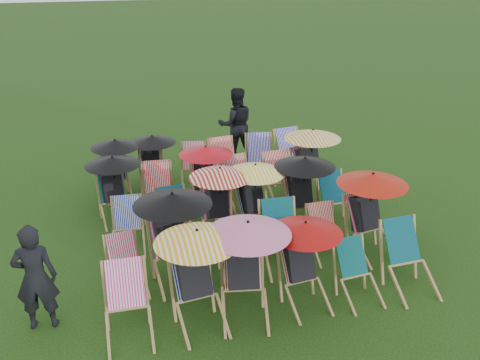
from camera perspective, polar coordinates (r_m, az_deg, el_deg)
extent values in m
plane|color=black|center=(9.79, -0.38, -5.95)|extent=(100.00, 100.00, 0.00)
cube|color=#F430A3|center=(7.49, -12.15, -10.75)|extent=(0.51, 0.38, 0.59)
cube|color=#070893|center=(7.53, -5.15, -9.89)|extent=(0.56, 0.44, 0.61)
cube|color=black|center=(7.49, -5.03, -10.10)|extent=(0.48, 0.49, 0.64)
sphere|color=tan|center=(7.40, -5.38, -7.52)|extent=(0.22, 0.22, 0.22)
cylinder|color=black|center=(7.32, -4.52, -8.34)|extent=(0.03, 0.03, 0.75)
cone|color=#FCAC0D|center=(7.15, -4.61, -6.02)|extent=(1.17, 1.17, 0.18)
cube|color=red|center=(7.66, 0.27, -9.00)|extent=(0.58, 0.47, 0.62)
cube|color=black|center=(7.62, 0.31, -9.23)|extent=(0.51, 0.52, 0.65)
sphere|color=tan|center=(7.54, 0.24, -6.59)|extent=(0.23, 0.23, 0.23)
cylinder|color=black|center=(7.44, 0.85, -7.52)|extent=(0.03, 0.03, 0.76)
cone|color=pink|center=(7.26, 0.86, -5.16)|extent=(1.20, 1.20, 0.18)
cube|color=red|center=(7.95, 6.12, -8.47)|extent=(0.51, 0.40, 0.56)
cube|color=black|center=(7.91, 6.28, -8.65)|extent=(0.43, 0.45, 0.58)
sphere|color=tan|center=(7.83, 6.04, -6.39)|extent=(0.20, 0.20, 0.20)
cylinder|color=black|center=(7.77, 6.88, -7.08)|extent=(0.03, 0.03, 0.68)
cone|color=#A40B09|center=(7.62, 6.99, -5.06)|extent=(1.07, 1.07, 0.17)
cube|color=#096021|center=(8.22, 11.81, -8.00)|extent=(0.47, 0.36, 0.52)
cube|color=#09622A|center=(8.61, 16.85, -6.15)|extent=(0.54, 0.41, 0.63)
cube|color=#F0306C|center=(8.43, -12.45, -7.37)|extent=(0.47, 0.37, 0.51)
cube|color=#DC2C82|center=(8.48, -7.62, -5.74)|extent=(0.57, 0.45, 0.63)
cube|color=black|center=(8.44, -7.52, -5.91)|extent=(0.49, 0.50, 0.66)
sphere|color=tan|center=(8.37, -7.84, -3.50)|extent=(0.23, 0.23, 0.23)
cylinder|color=black|center=(8.28, -7.11, -4.22)|extent=(0.03, 0.03, 0.77)
cone|color=black|center=(8.12, -7.23, -2.02)|extent=(1.21, 1.21, 0.19)
cube|color=#D82B6A|center=(8.65, -0.77, -5.87)|extent=(0.44, 0.34, 0.51)
cube|color=#095E2D|center=(8.85, 4.15, -4.22)|extent=(0.55, 0.42, 0.63)
cube|color=red|center=(9.23, 8.71, -4.13)|extent=(0.44, 0.32, 0.51)
cube|color=#CB2858|center=(9.39, 12.94, -3.24)|extent=(0.57, 0.46, 0.61)
cube|color=black|center=(9.35, 13.14, -3.38)|extent=(0.50, 0.51, 0.64)
sphere|color=tan|center=(9.28, 12.93, -1.25)|extent=(0.23, 0.23, 0.23)
cylinder|color=black|center=(9.24, 13.77, -1.83)|extent=(0.03, 0.03, 0.75)
cone|color=#AE1B09|center=(9.10, 13.98, 0.12)|extent=(1.18, 1.18, 0.18)
cube|color=#0823A8|center=(9.51, -11.97, -3.38)|extent=(0.47, 0.36, 0.53)
cube|color=#096033|center=(9.56, -7.32, -2.56)|extent=(0.52, 0.40, 0.58)
cube|color=#FD32A6|center=(9.63, -2.51, -2.24)|extent=(0.51, 0.40, 0.57)
cube|color=black|center=(9.59, -2.48, -2.37)|extent=(0.44, 0.45, 0.60)
sphere|color=tan|center=(9.54, -2.58, -0.41)|extent=(0.21, 0.21, 0.21)
cylinder|color=black|center=(9.44, -2.11, -1.01)|extent=(0.03, 0.03, 0.70)
cone|color=#B91F09|center=(9.32, -2.14, 0.78)|extent=(1.10, 1.10, 0.17)
cube|color=#072BA1|center=(9.81, 1.07, -1.78)|extent=(0.52, 0.42, 0.56)
cube|color=black|center=(9.78, 1.19, -1.89)|extent=(0.45, 0.46, 0.59)
sphere|color=tan|center=(9.73, 0.96, -0.03)|extent=(0.21, 0.21, 0.21)
cylinder|color=black|center=(9.66, 1.62, -0.54)|extent=(0.03, 0.03, 0.69)
cone|color=yellow|center=(9.54, 1.64, 1.19)|extent=(1.08, 1.08, 0.17)
cube|color=red|center=(10.06, 6.28, -1.10)|extent=(0.50, 0.37, 0.58)
cube|color=black|center=(10.02, 6.37, -1.22)|extent=(0.42, 0.43, 0.61)
sphere|color=tan|center=(9.98, 6.25, 0.69)|extent=(0.21, 0.21, 0.21)
cylinder|color=black|center=(9.90, 6.85, 0.14)|extent=(0.03, 0.03, 0.71)
cone|color=black|center=(9.77, 6.95, 1.90)|extent=(1.12, 1.12, 0.17)
cube|color=#095F30|center=(10.32, 9.76, -0.74)|extent=(0.51, 0.40, 0.57)
cube|color=#0A6E3F|center=(10.56, -13.55, -0.69)|extent=(0.50, 0.39, 0.54)
cube|color=black|center=(10.51, -13.51, -0.79)|extent=(0.43, 0.44, 0.57)
sphere|color=tan|center=(10.49, -13.75, 0.90)|extent=(0.20, 0.20, 0.20)
cylinder|color=black|center=(10.39, -13.29, 0.44)|extent=(0.03, 0.03, 0.67)
cone|color=black|center=(10.28, -13.45, 2.01)|extent=(1.05, 1.05, 0.16)
cube|color=red|center=(10.65, -8.83, 0.29)|extent=(0.53, 0.41, 0.60)
cube|color=red|center=(10.77, -3.89, 0.49)|extent=(0.52, 0.43, 0.55)
cube|color=black|center=(10.73, -3.89, 0.39)|extent=(0.46, 0.47, 0.58)
sphere|color=tan|center=(10.70, -3.94, 2.09)|extent=(0.20, 0.20, 0.20)
cylinder|color=black|center=(10.59, -3.61, 1.59)|extent=(0.03, 0.03, 0.68)
cone|color=#BB0A16|center=(10.48, -3.66, 3.16)|extent=(1.06, 1.06, 0.16)
cube|color=red|center=(10.93, -0.48, 1.07)|extent=(0.53, 0.43, 0.58)
cube|color=#C20806|center=(11.04, 4.09, 1.42)|extent=(0.54, 0.42, 0.61)
cube|color=#CF2980|center=(11.39, 7.07, 2.01)|extent=(0.57, 0.46, 0.61)
cube|color=black|center=(11.35, 7.21, 1.92)|extent=(0.49, 0.51, 0.64)
sphere|color=tan|center=(11.31, 7.01, 3.68)|extent=(0.22, 0.22, 0.22)
cylinder|color=black|center=(11.24, 7.67, 3.23)|extent=(0.03, 0.03, 0.75)
cone|color=orange|center=(11.13, 7.76, 4.88)|extent=(1.17, 1.17, 0.18)
cube|color=#071EA0|center=(11.55, -13.28, 1.38)|extent=(0.47, 0.37, 0.53)
cube|color=black|center=(11.51, -13.24, 1.29)|extent=(0.41, 0.42, 0.55)
sphere|color=tan|center=(11.49, -13.44, 2.80)|extent=(0.19, 0.19, 0.19)
cylinder|color=black|center=(11.39, -13.05, 2.41)|extent=(0.03, 0.03, 0.65)
cone|color=black|center=(11.29, -13.19, 3.81)|extent=(1.02, 1.02, 0.16)
cube|color=#D02957|center=(11.73, -9.48, 1.98)|extent=(0.46, 0.35, 0.52)
cube|color=black|center=(11.69, -9.47, 1.90)|extent=(0.39, 0.40, 0.54)
sphere|color=tan|center=(11.67, -9.58, 3.36)|extent=(0.19, 0.19, 0.19)
cylinder|color=black|center=(11.57, -9.27, 2.96)|extent=(0.03, 0.03, 0.64)
cone|color=black|center=(11.47, -9.36, 4.32)|extent=(1.00, 1.00, 0.15)
cube|color=#D52A5C|center=(11.83, -4.97, 2.65)|extent=(0.52, 0.42, 0.56)
cube|color=#EB0908|center=(11.87, -1.85, 3.04)|extent=(0.55, 0.44, 0.60)
cube|color=#1408AC|center=(12.10, 2.03, 3.49)|extent=(0.57, 0.46, 0.61)
cube|color=#1208A9|center=(12.36, 5.21, 3.98)|extent=(0.59, 0.47, 0.64)
imported|color=black|center=(7.73, -21.00, -9.69)|extent=(0.59, 0.41, 1.57)
imported|color=black|center=(12.98, -0.45, 5.94)|extent=(0.92, 0.74, 1.80)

